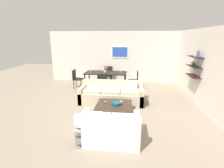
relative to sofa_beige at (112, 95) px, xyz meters
The scene contains 19 objects.
ground_plane 0.46m from the sofa_beige, 69.44° to the right, with size 18.00×18.00×0.00m, color gray.
back_wall_unit 3.39m from the sofa_beige, 82.48° to the left, with size 8.40×0.09×2.70m.
right_wall_shelf_unit 3.34m from the sofa_beige, ahead, with size 0.34×8.20×2.70m.
sofa_beige is the anchor object (origin of this frame).
loveseat_white 2.45m from the sofa_beige, 84.96° to the right, with size 1.41×0.90×0.78m.
coffee_table 1.22m from the sofa_beige, 80.62° to the right, with size 1.09×1.08×0.38m.
decorative_bowl 1.19m from the sofa_beige, 76.97° to the right, with size 0.31×0.31×0.08m.
candle_jar 1.15m from the sofa_beige, 69.01° to the right, with size 0.08×0.08×0.09m, color silver.
apple_on_coffee_table 1.07m from the sofa_beige, 94.37° to the right, with size 0.07×0.07×0.07m, color #669E2D.
dining_table 2.02m from the sofa_beige, 104.83° to the left, with size 1.99×0.94×0.75m.
dining_chair_left_near 2.57m from the sofa_beige, 138.27° to the left, with size 0.44×0.44×0.88m.
dining_chair_foot 1.17m from the sofa_beige, 116.06° to the left, with size 0.44×0.44×0.88m.
dining_chair_head 2.85m from the sofa_beige, 100.29° to the left, with size 0.44×0.44×0.88m.
dining_chair_right_near 1.94m from the sofa_beige, 62.28° to the left, with size 0.44×0.44×0.88m.
wine_glass_right_near 1.90m from the sofa_beige, 83.14° to the left, with size 0.07×0.07×0.17m.
wine_glass_left_near 2.26m from the sofa_beige, 124.38° to the left, with size 0.07×0.07×0.18m.
wine_glass_head 2.45m from the sofa_beige, 102.29° to the left, with size 0.07×0.07×0.17m.
wine_glass_foot 1.69m from the sofa_beige, 108.64° to the left, with size 0.08×0.08×0.16m.
centerpiece_vase 2.04m from the sofa_beige, 104.39° to the left, with size 0.16×0.16×0.29m.
Camera 1 is at (0.54, -5.58, 2.37)m, focal length 26.81 mm.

